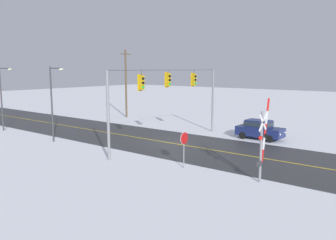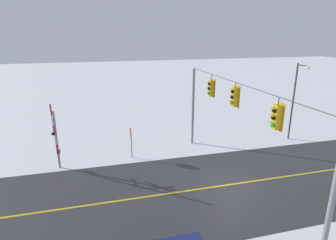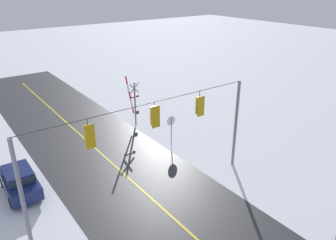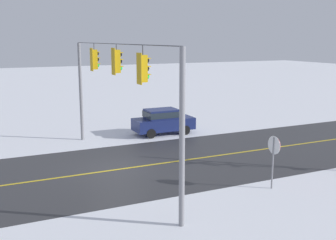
{
  "view_description": "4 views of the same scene",
  "coord_description": "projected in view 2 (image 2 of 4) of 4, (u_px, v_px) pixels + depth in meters",
  "views": [
    {
      "loc": [
        -22.92,
        -17.61,
        6.31
      ],
      "look_at": [
        -4.09,
        -2.94,
        2.74
      ],
      "focal_mm": 36.82,
      "sensor_mm": 36.0,
      "label": 1
    },
    {
      "loc": [
        13.6,
        -7.56,
        8.8
      ],
      "look_at": [
        -3.64,
        -2.98,
        3.26
      ],
      "focal_mm": 30.02,
      "sensor_mm": 36.0,
      "label": 2
    },
    {
      "loc": [
        8.91,
        13.79,
        12.29
      ],
      "look_at": [
        -3.67,
        -3.33,
        3.14
      ],
      "focal_mm": 35.07,
      "sensor_mm": 36.0,
      "label": 3
    },
    {
      "loc": [
        -19.1,
        6.29,
        6.45
      ],
      "look_at": [
        -1.85,
        -1.93,
        2.7
      ],
      "focal_mm": 44.54,
      "sensor_mm": 36.0,
      "label": 4
    }
  ],
  "objects": [
    {
      "name": "lane_centre_line",
      "position": [
        314.0,
        172.0,
        18.49
      ],
      "size": [
        0.14,
        72.0,
        0.01
      ],
      "primitive_type": "cube",
      "color": "gold",
      "rests_on": "ground"
    },
    {
      "name": "railroad_crossing",
      "position": [
        56.0,
        137.0,
        18.44
      ],
      "size": [
        1.38,
        0.31,
        4.67
      ],
      "color": "gray",
      "rests_on": "ground"
    },
    {
      "name": "road_asphalt",
      "position": [
        314.0,
        173.0,
        18.49
      ],
      "size": [
        9.0,
        80.0,
        0.01
      ],
      "primitive_type": "cube",
      "color": "#303033",
      "rests_on": "ground"
    },
    {
      "name": "signal_span",
      "position": [
        235.0,
        117.0,
        15.8
      ],
      "size": [
        14.2,
        0.47,
        6.22
      ],
      "color": "gray",
      "rests_on": "ground"
    },
    {
      "name": "stop_sign",
      "position": [
        131.0,
        136.0,
        20.21
      ],
      "size": [
        0.8,
        0.09,
        2.35
      ],
      "color": "gray",
      "rests_on": "ground"
    },
    {
      "name": "ground_plane",
      "position": [
        231.0,
        185.0,
        17.02
      ],
      "size": [
        160.0,
        160.0,
        0.0
      ],
      "primitive_type": "plane",
      "color": "white"
    },
    {
      "name": "streetlamp_near",
      "position": [
        296.0,
        95.0,
        23.08
      ],
      "size": [
        1.39,
        0.28,
        6.5
      ],
      "color": "#38383D",
      "rests_on": "ground"
    }
  ]
}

